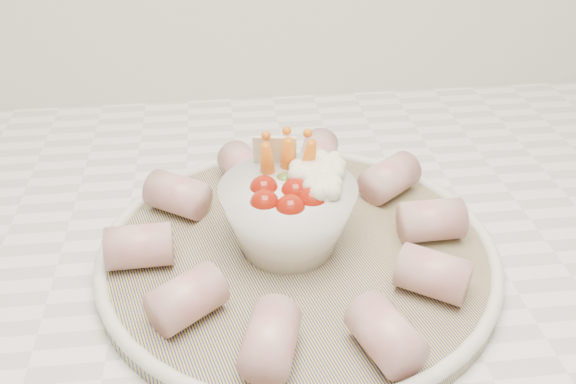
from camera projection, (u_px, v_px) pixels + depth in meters
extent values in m
cube|color=white|center=(187.00, 250.00, 0.63)|extent=(2.04, 0.62, 0.04)
cylinder|color=navy|center=(298.00, 256.00, 0.58)|extent=(0.43, 0.43, 0.01)
torus|color=silver|center=(298.00, 249.00, 0.57)|extent=(0.36, 0.36, 0.01)
sphere|color=maroon|center=(265.00, 204.00, 0.53)|extent=(0.02, 0.02, 0.02)
sphere|color=maroon|center=(290.00, 209.00, 0.52)|extent=(0.02, 0.02, 0.02)
sphere|color=maroon|center=(312.00, 201.00, 0.53)|extent=(0.02, 0.02, 0.02)
sphere|color=maroon|center=(264.00, 190.00, 0.54)|extent=(0.02, 0.02, 0.02)
sphere|color=maroon|center=(295.00, 192.00, 0.54)|extent=(0.02, 0.02, 0.02)
sphere|color=maroon|center=(316.00, 189.00, 0.54)|extent=(0.02, 0.02, 0.02)
sphere|color=#4E6F25|center=(285.00, 182.00, 0.56)|extent=(0.02, 0.02, 0.02)
cone|color=orange|center=(267.00, 167.00, 0.56)|extent=(0.02, 0.04, 0.06)
cone|color=orange|center=(288.00, 162.00, 0.57)|extent=(0.02, 0.03, 0.06)
cone|color=orange|center=(308.00, 164.00, 0.56)|extent=(0.02, 0.03, 0.06)
sphere|color=white|center=(324.00, 182.00, 0.55)|extent=(0.03, 0.03, 0.03)
sphere|color=white|center=(323.00, 195.00, 0.53)|extent=(0.03, 0.03, 0.03)
sphere|color=white|center=(327.00, 171.00, 0.57)|extent=(0.03, 0.03, 0.03)
sphere|color=white|center=(306.00, 179.00, 0.56)|extent=(0.03, 0.03, 0.03)
cube|color=beige|center=(275.00, 156.00, 0.57)|extent=(0.04, 0.02, 0.04)
cylinder|color=#AB4E51|center=(431.00, 220.00, 0.58)|extent=(0.06, 0.04, 0.04)
cylinder|color=#AB4E51|center=(390.00, 178.00, 0.64)|extent=(0.07, 0.06, 0.04)
cylinder|color=#AB4E51|center=(318.00, 155.00, 0.67)|extent=(0.05, 0.06, 0.04)
cylinder|color=#AB4E51|center=(244.00, 168.00, 0.65)|extent=(0.05, 0.06, 0.04)
cylinder|color=#AB4E51|center=(178.00, 195.00, 0.61)|extent=(0.07, 0.06, 0.04)
cylinder|color=#AB4E51|center=(139.00, 246.00, 0.54)|extent=(0.06, 0.04, 0.04)
cylinder|color=#AB4E51|center=(187.00, 299.00, 0.49)|extent=(0.07, 0.06, 0.04)
cylinder|color=#AB4E51|center=(271.00, 339.00, 0.45)|extent=(0.05, 0.06, 0.04)
cylinder|color=#AB4E51|center=(386.00, 334.00, 0.46)|extent=(0.05, 0.06, 0.04)
cylinder|color=#AB4E51|center=(433.00, 274.00, 0.51)|extent=(0.07, 0.06, 0.04)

